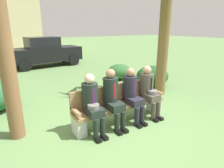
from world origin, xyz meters
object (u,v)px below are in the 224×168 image
Objects in this scene: seated_man_centerright at (132,92)px; seated_man_centerleft at (113,96)px; seated_man_rightmost at (149,89)px; parked_car_far at (45,52)px; shrub_near_bench at (152,76)px; shrub_far_lawn at (119,72)px; park_bench at (120,104)px; seated_man_leftmost at (92,102)px.

seated_man_centerleft is at bearing 179.58° from seated_man_centerright.
parked_car_far is (-0.53, 8.06, 0.12)m from seated_man_rightmost.
shrub_near_bench is (1.91, 1.82, -0.32)m from seated_man_rightmost.
parked_car_far reaches higher than shrub_far_lawn.
seated_man_centerleft reaches higher than shrub_far_lawn.
parked_car_far is at bearing 88.07° from park_bench.
seated_man_leftmost is 3.96m from shrub_near_bench.
seated_man_centerleft is at bearing -155.77° from park_bench.
seated_man_centerleft reaches higher than park_bench.
seated_man_centerright is (0.27, -0.13, 0.28)m from park_bench.
parked_car_far reaches higher than seated_man_leftmost.
seated_man_rightmost is at bearing -136.37° from shrub_near_bench.
seated_man_rightmost is at bearing -113.20° from shrub_far_lawn.
seated_man_leftmost is 1.06m from seated_man_centerright.
parked_car_far is at bearing 90.01° from seated_man_centerright.
seated_man_centerright reaches higher than park_bench.
seated_man_centerleft is 4.22m from shrub_far_lawn.
seated_man_leftmost is 8.13m from parked_car_far.
parked_car_far reaches higher than seated_man_centerleft.
seated_man_centerleft is 1.04× the size of seated_man_rightmost.
shrub_near_bench reaches higher than shrub_far_lawn.
park_bench is 0.41m from seated_man_centerright.
shrub_far_lawn is at bearing 106.65° from shrub_near_bench.
seated_man_centerright is 3.05m from shrub_near_bench.
shrub_near_bench is at bearing -73.35° from shrub_far_lawn.
seated_man_centerleft reaches higher than seated_man_rightmost.
seated_man_centerright is 3.92m from shrub_far_lawn.
shrub_far_lawn is (2.24, 3.23, -0.11)m from park_bench.
park_bench is 0.86m from seated_man_rightmost.
parked_car_far is at bearing 93.76° from seated_man_rightmost.
parked_car_far is (0.55, 8.05, 0.09)m from seated_man_centerleft.
shrub_near_bench is at bearing 27.44° from seated_man_leftmost.
seated_man_leftmost is (-0.80, -0.14, 0.28)m from park_bench.
seated_man_centerright reaches higher than shrub_near_bench.
shrub_near_bench is 1.62m from shrub_far_lawn.
seated_man_rightmost is 1.22× the size of shrub_far_lawn.
seated_man_centerright is 8.06m from parked_car_far.
seated_man_centerleft reaches higher than shrub_near_bench.
seated_man_centerright reaches higher than seated_man_leftmost.
shrub_near_bench is at bearing 43.63° from seated_man_rightmost.
shrub_near_bench is (2.99, 1.81, -0.35)m from seated_man_centerleft.
shrub_near_bench is (2.70, 1.68, -0.04)m from park_bench.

